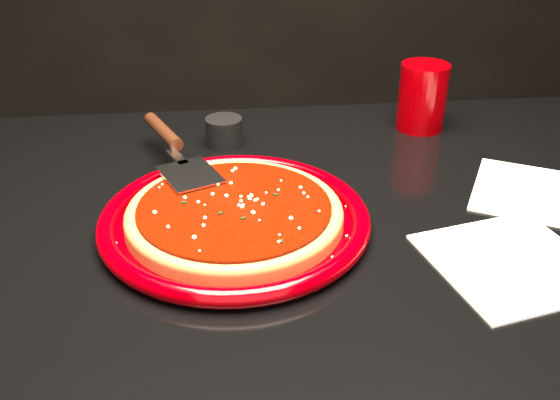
# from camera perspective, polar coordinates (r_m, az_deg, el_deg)

# --- Properties ---
(plate) EXTENTS (0.44, 0.44, 0.03)m
(plate) POSITION_cam_1_polar(r_m,az_deg,el_deg) (0.78, -4.16, -1.78)
(plate) COLOR #730004
(plate) RESTS_ON table
(pizza_crust) EXTENTS (0.35, 0.35, 0.01)m
(pizza_crust) POSITION_cam_1_polar(r_m,az_deg,el_deg) (0.78, -4.17, -1.54)
(pizza_crust) COLOR brown
(pizza_crust) RESTS_ON plate
(pizza_crust_rim) EXTENTS (0.35, 0.35, 0.02)m
(pizza_crust_rim) POSITION_cam_1_polar(r_m,az_deg,el_deg) (0.78, -4.18, -1.11)
(pizza_crust_rim) COLOR brown
(pizza_crust_rim) RESTS_ON plate
(pizza_sauce) EXTENTS (0.31, 0.31, 0.01)m
(pizza_sauce) POSITION_cam_1_polar(r_m,az_deg,el_deg) (0.77, -4.20, -0.80)
(pizza_sauce) COLOR #680D00
(pizza_sauce) RESTS_ON plate
(parmesan_dusting) EXTENTS (0.23, 0.23, 0.01)m
(parmesan_dusting) POSITION_cam_1_polar(r_m,az_deg,el_deg) (0.77, -4.21, -0.36)
(parmesan_dusting) COLOR #FCF0C2
(parmesan_dusting) RESTS_ON plate
(basil_flecks) EXTENTS (0.21, 0.21, 0.00)m
(basil_flecks) POSITION_cam_1_polar(r_m,az_deg,el_deg) (0.77, -4.21, -0.43)
(basil_flecks) COLOR black
(basil_flecks) RESTS_ON plate
(pizza_server) EXTENTS (0.19, 0.30, 0.02)m
(pizza_server) POSITION_cam_1_polar(r_m,az_deg,el_deg) (0.91, -9.44, 4.64)
(pizza_server) COLOR silver
(pizza_server) RESTS_ON plate
(cup) EXTENTS (0.08, 0.08, 0.11)m
(cup) POSITION_cam_1_polar(r_m,az_deg,el_deg) (1.08, 12.89, 9.19)
(cup) COLOR #920003
(cup) RESTS_ON table
(napkin_a) EXTENTS (0.21, 0.21, 0.00)m
(napkin_a) POSITION_cam_1_polar(r_m,az_deg,el_deg) (0.77, 20.41, -5.37)
(napkin_a) COLOR white
(napkin_a) RESTS_ON table
(napkin_b) EXTENTS (0.21, 0.22, 0.00)m
(napkin_b) POSITION_cam_1_polar(r_m,az_deg,el_deg) (0.93, 22.07, 0.64)
(napkin_b) COLOR white
(napkin_b) RESTS_ON table
(ramekin) EXTENTS (0.08, 0.08, 0.05)m
(ramekin) POSITION_cam_1_polar(r_m,az_deg,el_deg) (1.00, -5.13, 6.24)
(ramekin) COLOR black
(ramekin) RESTS_ON table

